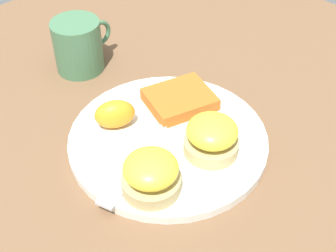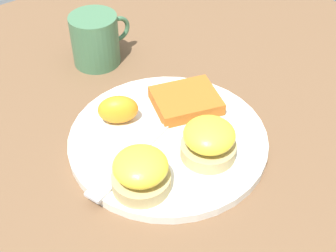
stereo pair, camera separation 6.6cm
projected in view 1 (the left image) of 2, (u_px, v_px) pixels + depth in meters
The scene contains 8 objects.
ground_plane at pixel (168, 143), 0.69m from camera, with size 1.10×1.10×0.00m, color brown.
plate at pixel (168, 140), 0.68m from camera, with size 0.29×0.29×0.01m, color silver.
sandwich_benedict_left at pixel (151, 174), 0.59m from camera, with size 0.08×0.08×0.06m.
sandwich_benedict_right at pixel (212, 137), 0.64m from camera, with size 0.08×0.08×0.06m.
hashbrown_patty at pixel (180, 99), 0.72m from camera, with size 0.10×0.08×0.02m, color #B15D1F.
orange_wedge at pixel (115, 114), 0.68m from camera, with size 0.06×0.04×0.04m, color orange.
fork at pixel (138, 161), 0.64m from camera, with size 0.20×0.08×0.00m.
cup at pixel (79, 45), 0.80m from camera, with size 0.11×0.08×0.09m.
Camera 1 is at (-0.34, -0.35, 0.48)m, focal length 50.00 mm.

